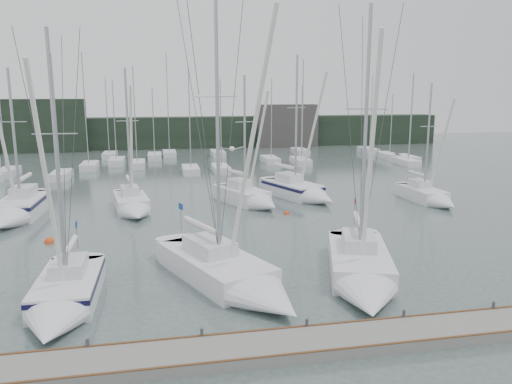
# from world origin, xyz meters

# --- Properties ---
(ground) EXTENTS (160.00, 160.00, 0.00)m
(ground) POSITION_xyz_m (0.00, 0.00, 0.00)
(ground) COLOR #465553
(ground) RESTS_ON ground
(dock) EXTENTS (24.00, 2.00, 0.40)m
(dock) POSITION_xyz_m (0.00, -5.00, 0.20)
(dock) COLOR slate
(dock) RESTS_ON ground
(far_treeline) EXTENTS (90.00, 4.00, 5.00)m
(far_treeline) POSITION_xyz_m (0.00, 62.00, 2.50)
(far_treeline) COLOR black
(far_treeline) RESTS_ON ground
(far_building_left) EXTENTS (12.00, 3.00, 8.00)m
(far_building_left) POSITION_xyz_m (-20.00, 60.00, 4.00)
(far_building_left) COLOR black
(far_building_left) RESTS_ON ground
(far_building_right) EXTENTS (10.00, 3.00, 7.00)m
(far_building_right) POSITION_xyz_m (18.00, 60.00, 3.50)
(far_building_right) COLOR #44403E
(far_building_right) RESTS_ON ground
(mast_forest) EXTENTS (55.25, 23.04, 14.75)m
(mast_forest) POSITION_xyz_m (2.31, 42.34, 0.47)
(mast_forest) COLOR silver
(mast_forest) RESTS_ON ground
(sailboat_near_left) EXTENTS (2.70, 8.17, 12.60)m
(sailboat_near_left) POSITION_xyz_m (-7.51, -0.03, 0.53)
(sailboat_near_left) COLOR silver
(sailboat_near_left) RESTS_ON ground
(sailboat_near_center) EXTENTS (6.80, 10.62, 15.26)m
(sailboat_near_center) POSITION_xyz_m (0.14, 0.74, 0.54)
(sailboat_near_center) COLOR silver
(sailboat_near_center) RESTS_ON ground
(sailboat_near_right) EXTENTS (5.71, 10.09, 14.16)m
(sailboat_near_right) POSITION_xyz_m (6.06, 0.16, 0.54)
(sailboat_near_right) COLOR silver
(sailboat_near_right) RESTS_ON ground
(sailboat_mid_a) EXTENTS (3.08, 8.71, 11.68)m
(sailboat_mid_a) POSITION_xyz_m (-13.54, 16.95, 0.65)
(sailboat_mid_a) COLOR silver
(sailboat_mid_a) RESTS_ON ground
(sailboat_mid_b) EXTENTS (3.40, 7.40, 11.63)m
(sailboat_mid_b) POSITION_xyz_m (-5.32, 17.24, 0.54)
(sailboat_mid_b) COLOR silver
(sailboat_mid_b) RESTS_ON ground
(sailboat_mid_c) EXTENTS (5.03, 7.47, 11.20)m
(sailboat_mid_c) POSITION_xyz_m (4.03, 18.07, 0.58)
(sailboat_mid_c) COLOR silver
(sailboat_mid_c) RESTS_ON ground
(sailboat_mid_d) EXTENTS (5.61, 8.79, 13.05)m
(sailboat_mid_d) POSITION_xyz_m (8.86, 19.67, 0.63)
(sailboat_mid_d) COLOR silver
(sailboat_mid_d) RESTS_ON ground
(sailboat_mid_e) EXTENTS (2.49, 7.19, 10.52)m
(sailboat_mid_e) POSITION_xyz_m (18.84, 15.98, 0.50)
(sailboat_mid_e) COLOR silver
(sailboat_mid_e) RESTS_ON ground
(buoy_b) EXTENTS (0.48, 0.48, 0.48)m
(buoy_b) POSITION_xyz_m (6.16, 14.81, 0.00)
(buoy_b) COLOR #D14012
(buoy_b) RESTS_ON ground
(buoy_c) EXTENTS (0.65, 0.65, 0.65)m
(buoy_c) POSITION_xyz_m (-10.11, 10.61, 0.00)
(buoy_c) COLOR #D14012
(buoy_c) RESTS_ON ground
(seagull) EXTENTS (1.00, 0.45, 0.20)m
(seagull) POSITION_xyz_m (-0.33, -0.73, 6.88)
(seagull) COLOR white
(seagull) RESTS_ON ground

